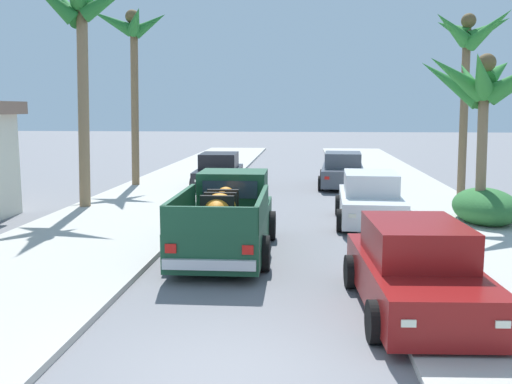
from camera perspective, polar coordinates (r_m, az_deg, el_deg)
name	(u,v)px	position (r m, az deg, el deg)	size (l,w,h in m)	color
ground_plane	(228,379)	(7.68, -2.81, -18.10)	(160.00, 160.00, 0.00)	slate
sidewalk_left	(137,208)	(19.95, -11.74, -1.59)	(4.67, 60.00, 0.12)	#B2AFA8
sidewalk_right	(421,212)	(19.49, 16.12, -1.97)	(4.67, 60.00, 0.12)	#B2AFA8
curb_left	(164,209)	(19.70, -9.13, -1.67)	(0.16, 60.00, 0.10)	silver
curb_right	(392,212)	(19.33, 13.39, -1.98)	(0.16, 60.00, 0.10)	silver
pickup_truck	(227,219)	(13.73, -2.93, -2.66)	(2.26, 5.23, 1.80)	#19472D
car_left_near	(370,200)	(17.51, 11.28, -0.76)	(2.14, 4.31, 1.54)	silver
car_right_near	(343,171)	(25.41, 8.60, 2.07)	(2.21, 4.34, 1.54)	#474C56
car_left_mid	(219,172)	(24.68, -3.71, 1.96)	(2.12, 4.30, 1.54)	black
car_right_mid	(416,271)	(10.09, 15.59, -7.55)	(2.21, 4.34, 1.54)	maroon
palm_tree_left_fore	(485,82)	(17.90, 21.85, 10.10)	(4.08, 3.96, 5.08)	#846B4C
palm_tree_right_fore	(80,21)	(20.58, -17.13, 15.95)	(3.80, 3.63, 7.79)	#846B4C
palm_tree_right_mid	(133,40)	(25.95, -12.09, 14.57)	(3.26, 3.75, 7.67)	brown
palm_tree_left_back	(469,43)	(23.51, 20.45, 13.71)	(3.33, 3.99, 7.02)	brown
hedge_bush	(485,207)	(18.20, 21.82, -1.38)	(1.80, 2.80, 1.10)	#2D6B33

